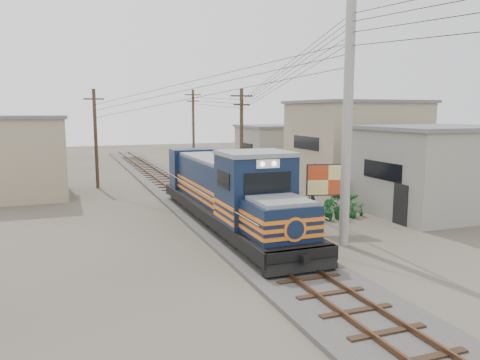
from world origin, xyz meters
name	(u,v)px	position (x,y,z in m)	size (l,w,h in m)	color
ground	(261,250)	(0.00, 0.00, 0.00)	(120.00, 120.00, 0.00)	#473F35
ballast	(195,202)	(0.00, 10.00, 0.08)	(3.60, 70.00, 0.16)	#595651
track	(195,199)	(0.00, 10.00, 0.26)	(1.15, 70.00, 0.12)	#51331E
locomotive	(227,193)	(0.00, 4.08, 1.65)	(2.78, 15.12, 3.75)	black
utility_pole_main	(347,123)	(3.50, -0.50, 5.00)	(0.40, 0.40, 10.00)	#9E9B93
wooden_pole_mid	(241,137)	(4.50, 14.00, 3.68)	(1.60, 0.24, 7.00)	#4C3826
wooden_pole_far	(193,127)	(4.80, 28.00, 3.93)	(1.60, 0.24, 7.50)	#4C3826
wooden_pole_left	(96,137)	(-5.00, 18.00, 3.68)	(1.60, 0.24, 7.00)	#4C3826
power_lines	(198,72)	(-0.14, 8.49, 7.56)	(9.65, 19.00, 3.30)	black
shophouse_front	(436,170)	(11.50, 3.00, 2.36)	(7.35, 6.30, 4.70)	gray
shophouse_mid	(355,144)	(12.50, 12.00, 3.11)	(8.40, 7.35, 6.20)	gray
shophouse_back	(277,148)	(11.00, 22.00, 2.11)	(6.30, 6.30, 4.20)	gray
shophouse_left	(16,157)	(-10.00, 16.00, 2.61)	(6.30, 6.30, 5.20)	gray
billboard	(328,182)	(4.13, 1.87, 2.27)	(1.96, 0.64, 3.09)	#99999E
market_umbrella	(332,173)	(7.32, 6.66, 1.92)	(2.48, 2.48, 2.19)	black
vendor	(311,195)	(5.67, 6.09, 0.86)	(0.63, 0.41, 1.71)	black
plant_nursery	(324,207)	(5.56, 4.50, 0.50)	(3.39, 3.36, 1.14)	#154B1D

